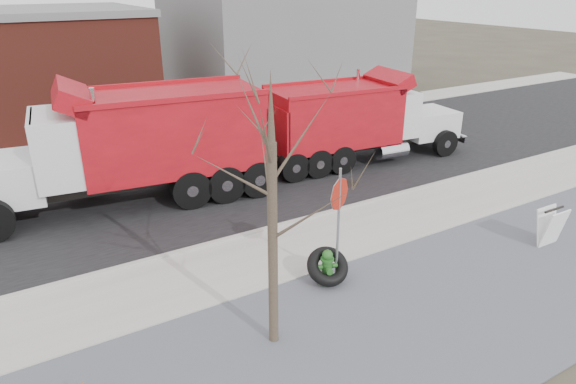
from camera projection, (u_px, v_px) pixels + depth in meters
ground at (331, 244)px, 13.51m from camera, size 120.00×120.00×0.00m
gravel_verge at (428, 312)px, 10.74m from camera, size 60.00×5.00×0.03m
sidewalk at (326, 240)px, 13.70m from camera, size 60.00×2.50×0.06m
curb at (300, 220)px, 14.72m from camera, size 60.00×0.15×0.11m
road at (230, 172)px, 18.49m from camera, size 60.00×9.40×0.02m
far_sidewalk at (176, 134)px, 23.00m from camera, size 60.00×2.00×0.06m
building_grey at (281, 23)px, 30.48m from camera, size 12.00×10.00×8.00m
bare_tree at (272, 182)px, 8.67m from camera, size 3.20×3.20×5.20m
fire_hydrant at (327, 268)px, 11.67m from camera, size 0.49×0.48×0.85m
truck_tire at (328, 266)px, 11.67m from camera, size 1.16×1.13×0.81m
stop_sign at (339, 206)px, 11.19m from camera, size 0.69×0.35×2.77m
sandwich_board at (550, 227)px, 13.26m from camera, size 0.75×0.48×1.03m
dump_truck_red_a at (357, 118)px, 19.03m from camera, size 8.22×2.99×3.29m
dump_truck_red_b at (132, 142)px, 15.34m from camera, size 9.22×3.62×3.82m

